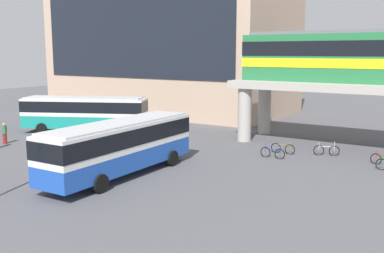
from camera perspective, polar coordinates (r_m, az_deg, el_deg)
ground_plane at (r=35.55m, az=-0.75°, el=-2.27°), size 120.00×120.00×0.00m
station_building at (r=56.15m, az=-2.61°, el=10.34°), size 28.18×15.03×16.24m
bus_main at (r=26.55m, az=-9.02°, el=-2.02°), size 2.93×11.09×3.22m
bus_secondary at (r=41.49m, az=-13.41°, el=1.94°), size 11.06×7.04×3.22m
bicycle_brown at (r=32.99m, az=11.39°, el=-2.74°), size 1.79×0.13×1.04m
bicycle_blue at (r=31.47m, az=10.13°, el=-3.29°), size 1.79×0.07×1.04m
bicycle_red at (r=31.46m, az=23.09°, el=-3.91°), size 1.77×0.39×1.04m
bicycle_silver at (r=33.13m, az=16.62°, el=-2.90°), size 1.68×0.74×1.04m
pedestrian_at_kerb at (r=38.64m, az=-22.58°, el=-0.89°), size 0.45×0.48×1.65m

